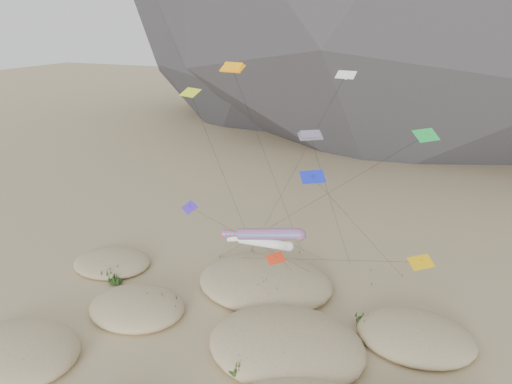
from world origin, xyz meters
TOP-DOWN VIEW (x-y plane):
  - ground at (0.00, 0.00)m, footprint 500.00×500.00m
  - dunes at (0.35, 5.00)m, footprint 52.31×37.81m
  - dune_grass at (-1.55, 2.60)m, footprint 42.12×27.12m
  - kite_stakes at (1.37, 23.58)m, footprint 23.69×6.44m
  - rainbow_tube_kite at (1.94, 6.47)m, footprint 7.88×20.96m
  - white_tube_kite at (-0.05, 10.18)m, footprint 7.51×10.75m
  - orange_parafoil at (-5.17, 14.77)m, footprint 5.05×14.58m
  - multi_parafoil at (3.96, 13.15)m, footprint 3.40×14.25m
  - delta_kites at (3.66, 10.80)m, footprint 27.75×21.34m

SIDE VIEW (x-z plane):
  - ground at x=0.00m, z-range 0.00..0.00m
  - kite_stakes at x=1.37m, z-range 0.00..0.30m
  - dunes at x=0.35m, z-range -1.05..2.35m
  - dune_grass at x=-1.55m, z-range 0.09..1.56m
  - white_tube_kite at x=-0.05m, z-range 4.16..13.96m
  - rainbow_tube_kite at x=1.94m, z-range 5.50..18.27m
  - delta_kites at x=3.66m, z-range 3.05..29.42m
  - multi_parafoil at x=3.96m, z-range 9.56..30.09m
  - orange_parafoil at x=-5.17m, z-range 12.46..39.02m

